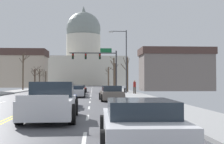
# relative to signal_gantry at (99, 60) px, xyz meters

# --- Properties ---
(ground) EXTENTS (20.00, 180.00, 0.20)m
(ground) POSITION_rel_signal_gantry_xyz_m (-4.81, -12.03, -5.18)
(ground) COLOR #4A4A4F
(signal_gantry) EXTENTS (7.91, 0.41, 7.01)m
(signal_gantry) POSITION_rel_signal_gantry_xyz_m (0.00, 0.00, 0.00)
(signal_gantry) COLOR #28282D
(signal_gantry) RESTS_ON ground
(street_lamp_right) EXTENTS (2.44, 0.24, 8.38)m
(street_lamp_right) POSITION_rel_signal_gantry_xyz_m (3.08, -9.91, -0.11)
(street_lamp_right) COLOR #333338
(street_lamp_right) RESTS_ON ground
(capitol_building) EXTENTS (32.45, 21.80, 30.93)m
(capitol_building) POSITION_rel_signal_gantry_xyz_m (-4.81, 67.89, 4.88)
(capitol_building) COLOR beige
(capitol_building) RESTS_ON ground
(sedan_near_00) EXTENTS (2.07, 4.63, 1.12)m
(sedan_near_00) POSITION_rel_signal_gantry_xyz_m (-3.05, -4.43, -4.66)
(sedan_near_00) COLOR #B71414
(sedan_near_00) RESTS_ON ground
(sedan_near_01) EXTENTS (2.08, 4.63, 1.16)m
(sedan_near_01) POSITION_rel_signal_gantry_xyz_m (-3.01, -11.68, -4.65)
(sedan_near_01) COLOR #6B6056
(sedan_near_01) RESTS_ON ground
(sedan_near_02) EXTENTS (2.16, 4.59, 1.21)m
(sedan_near_02) POSITION_rel_signal_gantry_xyz_m (-2.93, -17.58, -4.61)
(sedan_near_02) COLOR silver
(sedan_near_02) RESTS_ON ground
(sedan_near_03) EXTENTS (2.10, 4.53, 1.30)m
(sedan_near_03) POSITION_rel_signal_gantry_xyz_m (0.53, -24.05, -4.59)
(sedan_near_03) COLOR #6B6056
(sedan_near_03) RESTS_ON ground
(sedan_near_04) EXTENTS (2.06, 4.38, 1.14)m
(sedan_near_04) POSITION_rel_signal_gantry_xyz_m (-3.16, -30.43, -4.66)
(sedan_near_04) COLOR navy
(sedan_near_04) RESTS_ON ground
(pickup_truck_near_05) EXTENTS (2.40, 5.31, 1.67)m
(pickup_truck_near_05) POSITION_rel_signal_gantry_xyz_m (-2.93, -36.66, -4.46)
(pickup_truck_near_05) COLOR silver
(pickup_truck_near_05) RESTS_ON ground
(sedan_near_06) EXTENTS (2.20, 4.67, 1.21)m
(sedan_near_06) POSITION_rel_signal_gantry_xyz_m (0.19, -42.36, -4.62)
(sedan_near_06) COLOR silver
(sedan_near_06) RESTS_ON ground
(sedan_oncoming_00) EXTENTS (2.23, 4.67, 1.32)m
(sedan_oncoming_00) POSITION_rel_signal_gantry_xyz_m (-6.49, 4.47, -4.58)
(sedan_oncoming_00) COLOR navy
(sedan_oncoming_00) RESTS_ON ground
(sedan_oncoming_01) EXTENTS (2.07, 4.56, 1.21)m
(sedan_oncoming_01) POSITION_rel_signal_gantry_xyz_m (-6.57, 16.58, -4.62)
(sedan_oncoming_01) COLOR black
(sedan_oncoming_01) RESTS_ON ground
(sedan_oncoming_02) EXTENTS (2.20, 4.65, 1.29)m
(sedan_oncoming_02) POSITION_rel_signal_gantry_xyz_m (-6.85, 24.82, -4.59)
(sedan_oncoming_02) COLOR #B71414
(sedan_oncoming_02) RESTS_ON ground
(flank_building_01) EXTENTS (13.38, 8.71, 10.18)m
(flank_building_01) POSITION_rel_signal_gantry_xyz_m (-20.25, 32.99, -0.05)
(flank_building_01) COLOR #B2A38E
(flank_building_01) RESTS_ON ground
(flank_building_02) EXTENTS (12.73, 6.27, 7.50)m
(flank_building_02) POSITION_rel_signal_gantry_xyz_m (13.54, 2.66, -1.41)
(flank_building_02) COLOR slate
(flank_building_02) RESTS_ON ground
(bare_tree_00) EXTENTS (1.34, 2.66, 6.45)m
(bare_tree_00) POSITION_rel_signal_gantry_xyz_m (3.11, 10.64, -1.75)
(bare_tree_00) COLOR brown
(bare_tree_00) RESTS_ON ground
(bare_tree_01) EXTENTS (2.26, 2.33, 4.94)m
(bare_tree_01) POSITION_rel_signal_gantry_xyz_m (-13.54, 21.31, -2.59)
(bare_tree_01) COLOR brown
(bare_tree_01) RESTS_ON ground
(bare_tree_02) EXTENTS (1.57, 2.22, 5.13)m
(bare_tree_02) POSITION_rel_signal_gantry_xyz_m (3.93, -5.85, -2.46)
(bare_tree_02) COLOR #4C3D2D
(bare_tree_02) RESTS_ON ground
(bare_tree_03) EXTENTS (1.34, 0.60, 4.61)m
(bare_tree_03) POSITION_rel_signal_gantry_xyz_m (-13.21, 28.58, -2.86)
(bare_tree_03) COLOR brown
(bare_tree_03) RESTS_ON ground
(bare_tree_04) EXTENTS (2.10, 2.05, 5.49)m
(bare_tree_04) POSITION_rel_signal_gantry_xyz_m (3.81, 16.39, -2.07)
(bare_tree_04) COLOR #4C3D2D
(bare_tree_04) RESTS_ON ground
(bare_tree_05) EXTENTS (2.24, 2.96, 4.65)m
(bare_tree_05) POSITION_rel_signal_gantry_xyz_m (-12.94, 12.62, -2.72)
(bare_tree_05) COLOR #423328
(bare_tree_05) RESTS_ON ground
(bare_tree_06) EXTENTS (1.84, 1.97, 5.35)m
(bare_tree_06) POSITION_rel_signal_gantry_xyz_m (3.06, 31.15, -2.25)
(bare_tree_06) COLOR brown
(bare_tree_06) RESTS_ON ground
(bare_tree_07) EXTENTS (1.90, 1.22, 6.84)m
(bare_tree_07) POSITION_rel_signal_gantry_xyz_m (-13.59, 5.10, -1.48)
(bare_tree_07) COLOR brown
(bare_tree_07) RESTS_ON ground
(pedestrian_00) EXTENTS (0.35, 0.34, 1.68)m
(pedestrian_00) POSITION_rel_signal_gantry_xyz_m (4.13, -12.56, -4.13)
(pedestrian_00) COLOR #4C4238
(pedestrian_00) RESTS_ON ground
(bicycle_parked) EXTENTS (0.12, 1.77, 0.85)m
(bicycle_parked) POSITION_rel_signal_gantry_xyz_m (3.14, -10.21, -4.71)
(bicycle_parked) COLOR black
(bicycle_parked) RESTS_ON ground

